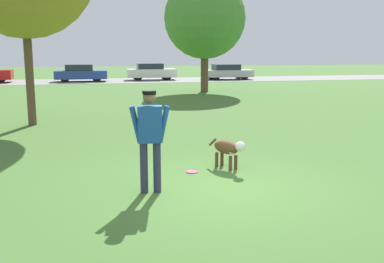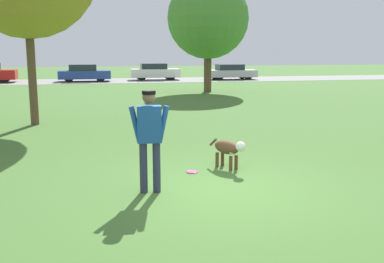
{
  "view_description": "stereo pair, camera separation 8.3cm",
  "coord_description": "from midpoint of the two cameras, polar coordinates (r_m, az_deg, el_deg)",
  "views": [
    {
      "loc": [
        -2.09,
        -7.18,
        2.37
      ],
      "look_at": [
        -0.34,
        0.72,
        0.9
      ],
      "focal_mm": 42.0,
      "sensor_mm": 36.0,
      "label": 1
    },
    {
      "loc": [
        -2.01,
        -7.2,
        2.37
      ],
      "look_at": [
        -0.34,
        0.72,
        0.9
      ],
      "focal_mm": 42.0,
      "sensor_mm": 36.0,
      "label": 2
    }
  ],
  "objects": [
    {
      "name": "ground_plane",
      "position": [
        7.84,
        3.83,
        -7.32
      ],
      "size": [
        120.0,
        120.0,
        0.0
      ],
      "primitive_type": "plane",
      "color": "#426B2D"
    },
    {
      "name": "tree_far_right",
      "position": [
        25.94,
        2.14,
        14.21
      ],
      "size": [
        4.58,
        4.58,
        6.44
      ],
      "color": "brown",
      "rests_on": "ground_plane"
    },
    {
      "name": "far_road_strip",
      "position": [
        35.75,
        -8.68,
        6.4
      ],
      "size": [
        120.0,
        6.0,
        0.01
      ],
      "color": "gray",
      "rests_on": "ground_plane"
    },
    {
      "name": "parked_car_white",
      "position": [
        36.3,
        -4.67,
        7.58
      ],
      "size": [
        3.86,
        1.68,
        1.32
      ],
      "rotation": [
        0.0,
        0.0,
        0.0
      ],
      "color": "white",
      "rests_on": "ground_plane"
    },
    {
      "name": "person",
      "position": [
        7.45,
        -5.1,
        -0.17
      ],
      "size": [
        0.67,
        0.26,
        1.72
      ],
      "rotation": [
        0.0,
        0.0,
        -0.1
      ],
      "color": "#2D334C",
      "rests_on": "ground_plane"
    },
    {
      "name": "parked_car_blue",
      "position": [
        35.32,
        -13.46,
        7.23
      ],
      "size": [
        3.86,
        1.88,
        1.3
      ],
      "rotation": [
        0.0,
        0.0,
        0.01
      ],
      "color": "#284293",
      "rests_on": "ground_plane"
    },
    {
      "name": "frisbee",
      "position": [
        8.86,
        0.27,
        -5.16
      ],
      "size": [
        0.22,
        0.22,
        0.02
      ],
      "color": "#E52366",
      "rests_on": "ground_plane"
    },
    {
      "name": "dog",
      "position": [
        9.09,
        4.92,
        -2.16
      ],
      "size": [
        0.59,
        0.94,
        0.61
      ],
      "rotation": [
        0.0,
        0.0,
        5.19
      ],
      "color": "brown",
      "rests_on": "ground_plane"
    },
    {
      "name": "parked_car_silver",
      "position": [
        36.91,
        5.01,
        7.55
      ],
      "size": [
        3.99,
        1.79,
        1.23
      ],
      "rotation": [
        0.0,
        0.0,
        0.01
      ],
      "color": "#B7B7BC",
      "rests_on": "ground_plane"
    }
  ]
}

